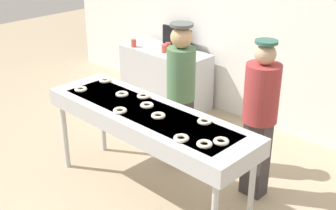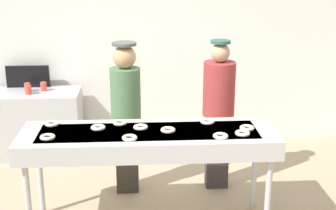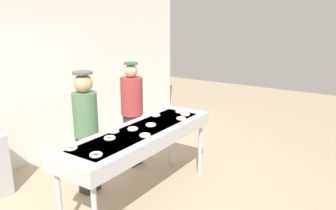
% 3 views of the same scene
% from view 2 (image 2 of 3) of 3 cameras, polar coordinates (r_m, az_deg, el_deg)
% --- Properties ---
extents(back_wall, '(8.00, 0.12, 3.17)m').
position_cam_2_polar(back_wall, '(6.41, -2.82, 9.27)').
color(back_wall, white).
rests_on(back_wall, ground).
extents(fryer_conveyor, '(2.34, 0.70, 0.97)m').
position_cam_2_polar(fryer_conveyor, '(4.38, -2.33, -4.27)').
color(fryer_conveyor, '#B7BABF').
rests_on(fryer_conveyor, ground).
extents(sugar_donut_0, '(0.19, 0.19, 0.03)m').
position_cam_2_polar(sugar_donut_0, '(4.16, -4.61, -3.94)').
color(sugar_donut_0, beige).
rests_on(sugar_donut_0, fryer_conveyor).
extents(sugar_donut_1, '(0.19, 0.19, 0.03)m').
position_cam_2_polar(sugar_donut_1, '(4.30, 8.90, -3.35)').
color(sugar_donut_1, '#FEE9C6').
rests_on(sugar_donut_1, fryer_conveyor).
extents(sugar_donut_2, '(0.14, 0.14, 0.03)m').
position_cam_2_polar(sugar_donut_2, '(4.62, -13.71, -2.19)').
color(sugar_donut_2, '#F2E5CC').
rests_on(sugar_donut_2, fryer_conveyor).
extents(sugar_donut_3, '(0.16, 0.16, 0.03)m').
position_cam_2_polar(sugar_donut_3, '(4.41, -3.30, -2.66)').
color(sugar_donut_3, white).
rests_on(sugar_donut_3, fryer_conveyor).
extents(sugar_donut_4, '(0.15, 0.15, 0.03)m').
position_cam_2_polar(sugar_donut_4, '(4.44, -8.36, -2.68)').
color(sugar_donut_4, white).
rests_on(sugar_donut_4, fryer_conveyor).
extents(sugar_donut_5, '(0.19, 0.19, 0.03)m').
position_cam_2_polar(sugar_donut_5, '(4.54, -5.77, -2.12)').
color(sugar_donut_5, '#FCE6CD').
rests_on(sugar_donut_5, fryer_conveyor).
extents(sugar_donut_6, '(0.17, 0.17, 0.03)m').
position_cam_2_polar(sugar_donut_6, '(4.44, 9.44, -2.72)').
color(sugar_donut_6, '#F6E9CE').
rests_on(sugar_donut_6, fryer_conveyor).
extents(sugar_donut_7, '(0.19, 0.19, 0.03)m').
position_cam_2_polar(sugar_donut_7, '(4.56, 4.73, -1.99)').
color(sugar_donut_7, '#EEEBCC').
rests_on(sugar_donut_7, fryer_conveyor).
extents(sugar_donut_8, '(0.19, 0.19, 0.03)m').
position_cam_2_polar(sugar_donut_8, '(4.21, 6.31, -3.71)').
color(sugar_donut_8, '#F7E2CF').
rests_on(sugar_donut_8, fryer_conveyor).
extents(sugar_donut_9, '(0.15, 0.15, 0.03)m').
position_cam_2_polar(sugar_donut_9, '(4.29, -14.22, -3.73)').
color(sugar_donut_9, '#EDEECB').
rests_on(sugar_donut_9, fryer_conveyor).
extents(sugar_donut_10, '(0.15, 0.15, 0.03)m').
position_cam_2_polar(sugar_donut_10, '(4.33, -0.00, -3.01)').
color(sugar_donut_10, '#F9E9C7').
rests_on(sugar_donut_10, fryer_conveyor).
extents(worker_baker, '(0.32, 0.32, 1.66)m').
position_cam_2_polar(worker_baker, '(5.05, -5.06, -0.62)').
color(worker_baker, '#34302B').
rests_on(worker_baker, ground).
extents(worker_assistant, '(0.34, 0.34, 1.66)m').
position_cam_2_polar(worker_assistant, '(5.16, 6.05, -0.16)').
color(worker_assistant, '#353032').
rests_on(worker_assistant, ground).
extents(prep_counter, '(1.37, 0.60, 0.84)m').
position_cam_2_polar(prep_counter, '(6.42, -16.46, -2.14)').
color(prep_counter, '#B7BABF').
rests_on(prep_counter, ground).
extents(paper_cup_0, '(0.08, 0.08, 0.11)m').
position_cam_2_polar(paper_cup_0, '(6.30, -16.46, 2.03)').
color(paper_cup_0, '#CC4C3F').
rests_on(paper_cup_0, prep_counter).
extents(paper_cup_1, '(0.08, 0.08, 0.11)m').
position_cam_2_polar(paper_cup_1, '(6.18, -16.36, 1.75)').
color(paper_cup_1, '#CC4C3F').
rests_on(paper_cup_1, prep_counter).
extents(paper_cup_3, '(0.08, 0.08, 0.11)m').
position_cam_2_polar(paper_cup_3, '(6.29, -14.67, 2.16)').
color(paper_cup_3, '#CC4C3F').
rests_on(paper_cup_3, prep_counter).
extents(menu_display, '(0.56, 0.04, 0.29)m').
position_cam_2_polar(menu_display, '(6.50, -16.40, 3.30)').
color(menu_display, black).
rests_on(menu_display, prep_counter).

